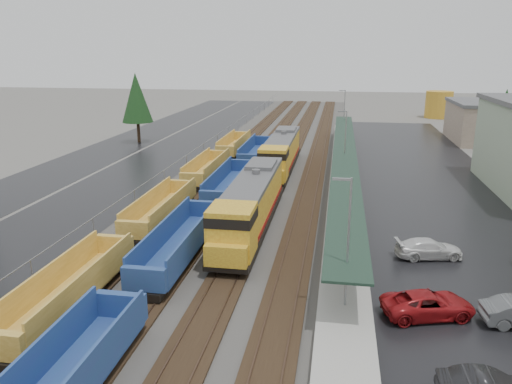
# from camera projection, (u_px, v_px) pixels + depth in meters

# --- Properties ---
(ballast_strip) EXTENTS (20.00, 160.00, 0.08)m
(ballast_strip) POSITION_uv_depth(u_px,v_px,m) (272.00, 160.00, 67.37)
(ballast_strip) COLOR #302D2B
(ballast_strip) RESTS_ON ground
(trackbed) EXTENTS (14.60, 160.00, 0.22)m
(trackbed) POSITION_uv_depth(u_px,v_px,m) (272.00, 159.00, 67.34)
(trackbed) COLOR black
(trackbed) RESTS_ON ground
(west_parking_lot) EXTENTS (10.00, 160.00, 0.02)m
(west_parking_lot) POSITION_uv_depth(u_px,v_px,m) (166.00, 157.00, 69.76)
(west_parking_lot) COLOR black
(west_parking_lot) RESTS_ON ground
(west_road) EXTENTS (9.00, 160.00, 0.02)m
(west_road) POSITION_uv_depth(u_px,v_px,m) (99.00, 154.00, 71.34)
(west_road) COLOR black
(west_road) RESTS_ON ground
(east_commuter_lot) EXTENTS (16.00, 100.00, 0.02)m
(east_commuter_lot) POSITION_uv_depth(u_px,v_px,m) (431.00, 185.00, 54.89)
(east_commuter_lot) COLOR black
(east_commuter_lot) RESTS_ON ground
(station_platform) EXTENTS (3.00, 80.00, 8.00)m
(station_platform) POSITION_uv_depth(u_px,v_px,m) (344.00, 176.00, 56.20)
(station_platform) COLOR #9E9B93
(station_platform) RESTS_ON ground
(chainlink_fence) EXTENTS (0.08, 160.04, 2.02)m
(chainlink_fence) POSITION_uv_depth(u_px,v_px,m) (201.00, 149.00, 66.97)
(chainlink_fence) COLOR gray
(chainlink_fence) RESTS_ON ground
(distant_hills) EXTENTS (301.00, 140.00, 25.20)m
(distant_hills) POSITION_uv_depth(u_px,v_px,m) (430.00, 87.00, 203.23)
(distant_hills) COLOR #53614B
(distant_hills) RESTS_ON ground
(tree_west_far) EXTENTS (4.84, 4.84, 11.00)m
(tree_west_far) POSITION_uv_depth(u_px,v_px,m) (136.00, 98.00, 78.56)
(tree_west_far) COLOR #332316
(tree_west_far) RESTS_ON ground
(tree_east) EXTENTS (4.40, 4.40, 10.00)m
(tree_east) POSITION_uv_depth(u_px,v_px,m) (503.00, 119.00, 59.28)
(tree_east) COLOR #332316
(tree_east) RESTS_ON ground
(locomotive_lead) EXTENTS (3.03, 19.97, 4.52)m
(locomotive_lead) POSITION_uv_depth(u_px,v_px,m) (251.00, 204.00, 40.04)
(locomotive_lead) COLOR black
(locomotive_lead) RESTS_ON ground
(locomotive_trail) EXTENTS (3.03, 19.97, 4.52)m
(locomotive_trail) POSITION_uv_depth(u_px,v_px,m) (281.00, 153.00, 59.96)
(locomotive_trail) COLOR black
(locomotive_trail) RESTS_ON ground
(well_string_yellow) EXTENTS (2.59, 89.05, 2.30)m
(well_string_yellow) POSITION_uv_depth(u_px,v_px,m) (125.00, 242.00, 35.58)
(well_string_yellow) COLOR #B28831
(well_string_yellow) RESTS_ON ground
(well_string_blue) EXTENTS (2.71, 80.11, 2.41)m
(well_string_blue) POSITION_uv_depth(u_px,v_px,m) (180.00, 243.00, 35.29)
(well_string_blue) COLOR navy
(well_string_blue) RESTS_ON ground
(storage_tank) EXTENTS (5.77, 5.77, 5.77)m
(storage_tank) POSITION_uv_depth(u_px,v_px,m) (439.00, 105.00, 109.01)
(storage_tank) COLOR gold
(storage_tank) RESTS_ON ground
(parked_car_east_b) EXTENTS (3.68, 5.57, 1.42)m
(parked_car_east_b) POSITION_uv_depth(u_px,v_px,m) (428.00, 305.00, 27.74)
(parked_car_east_b) COLOR maroon
(parked_car_east_b) RESTS_ON ground
(parked_car_east_c) EXTENTS (2.84, 5.02, 1.37)m
(parked_car_east_c) POSITION_uv_depth(u_px,v_px,m) (429.00, 249.00, 35.60)
(parked_car_east_c) COLOR silver
(parked_car_east_c) RESTS_ON ground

